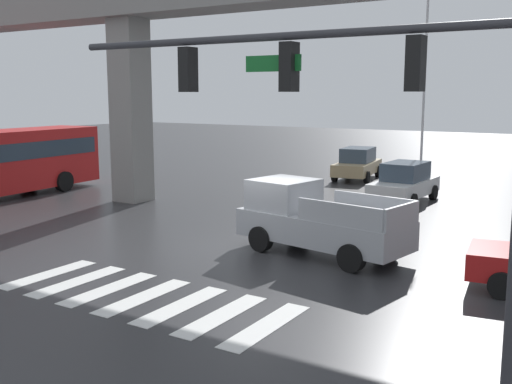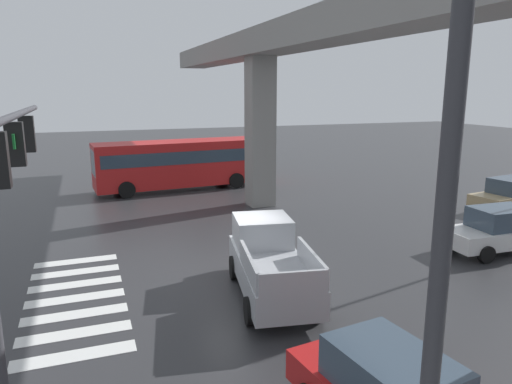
{
  "view_description": "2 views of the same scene",
  "coord_description": "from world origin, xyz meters",
  "px_view_note": "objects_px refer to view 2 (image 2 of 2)",
  "views": [
    {
      "loc": [
        9.23,
        -15.04,
        4.63
      ],
      "look_at": [
        -0.31,
        0.22,
        1.68
      ],
      "focal_mm": 42.23,
      "sensor_mm": 36.0,
      "label": 1
    },
    {
      "loc": [
        14.11,
        -4.59,
        6.11
      ],
      "look_at": [
        -0.93,
        0.91,
        2.61
      ],
      "focal_mm": 33.14,
      "sensor_mm": 36.0,
      "label": 2
    }
  ],
  "objects_px": {
    "city_bus": "(184,161)",
    "sedan_white": "(499,230)",
    "pickup_truck": "(270,262)",
    "street_lamp_near_corner": "(438,284)",
    "traffic_signal_mast": "(10,183)",
    "sedan_tan": "(511,195)"
  },
  "relations": [
    {
      "from": "pickup_truck",
      "to": "city_bus",
      "type": "xyz_separation_m",
      "value": [
        -16.24,
        0.73,
        0.73
      ]
    },
    {
      "from": "sedan_white",
      "to": "street_lamp_near_corner",
      "type": "xyz_separation_m",
      "value": [
        10.17,
        -12.02,
        3.7
      ]
    },
    {
      "from": "city_bus",
      "to": "street_lamp_near_corner",
      "type": "xyz_separation_m",
      "value": [
        25.93,
        -3.13,
        2.83
      ]
    },
    {
      "from": "pickup_truck",
      "to": "sedan_tan",
      "type": "xyz_separation_m",
      "value": [
        -4.94,
        15.14,
        -0.14
      ]
    },
    {
      "from": "city_bus",
      "to": "sedan_white",
      "type": "distance_m",
      "value": 18.11
    },
    {
      "from": "pickup_truck",
      "to": "city_bus",
      "type": "relative_size",
      "value": 0.49
    },
    {
      "from": "street_lamp_near_corner",
      "to": "city_bus",
      "type": "bearing_deg",
      "value": 173.11
    },
    {
      "from": "sedan_white",
      "to": "sedan_tan",
      "type": "distance_m",
      "value": 7.11
    },
    {
      "from": "city_bus",
      "to": "sedan_white",
      "type": "bearing_deg",
      "value": 29.39
    },
    {
      "from": "traffic_signal_mast",
      "to": "sedan_tan",
      "type": "bearing_deg",
      "value": 112.02
    },
    {
      "from": "pickup_truck",
      "to": "street_lamp_near_corner",
      "type": "distance_m",
      "value": 10.6
    },
    {
      "from": "sedan_white",
      "to": "pickup_truck",
      "type": "bearing_deg",
      "value": -87.17
    },
    {
      "from": "sedan_tan",
      "to": "traffic_signal_mast",
      "type": "bearing_deg",
      "value": -67.98
    },
    {
      "from": "pickup_truck",
      "to": "street_lamp_near_corner",
      "type": "xyz_separation_m",
      "value": [
        9.69,
        -2.4,
        3.57
      ]
    },
    {
      "from": "pickup_truck",
      "to": "sedan_white",
      "type": "relative_size",
      "value": 1.23
    },
    {
      "from": "sedan_white",
      "to": "traffic_signal_mast",
      "type": "relative_size",
      "value": 0.5
    },
    {
      "from": "pickup_truck",
      "to": "city_bus",
      "type": "height_order",
      "value": "city_bus"
    },
    {
      "from": "pickup_truck",
      "to": "traffic_signal_mast",
      "type": "distance_m",
      "value": 8.09
    },
    {
      "from": "pickup_truck",
      "to": "street_lamp_near_corner",
      "type": "relative_size",
      "value": 0.74
    },
    {
      "from": "traffic_signal_mast",
      "to": "street_lamp_near_corner",
      "type": "distance_m",
      "value": 7.11
    },
    {
      "from": "city_bus",
      "to": "street_lamp_near_corner",
      "type": "bearing_deg",
      "value": -6.89
    },
    {
      "from": "sedan_white",
      "to": "traffic_signal_mast",
      "type": "distance_m",
      "value": 16.82
    }
  ]
}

